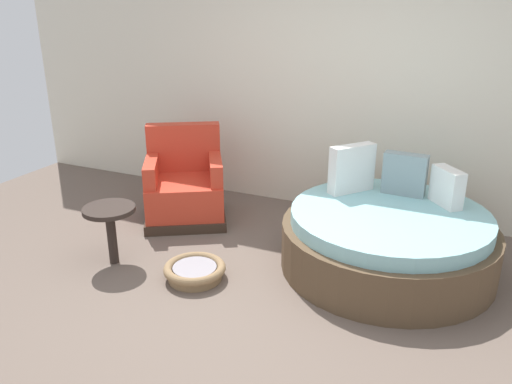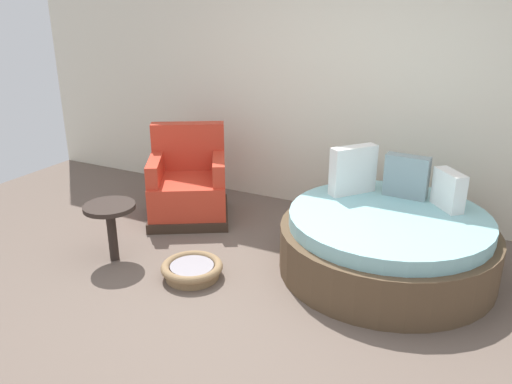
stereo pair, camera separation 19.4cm
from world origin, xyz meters
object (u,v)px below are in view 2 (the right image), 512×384
at_px(red_armchair, 189,186).
at_px(side_table, 110,215).
at_px(round_daybed, 387,241).
at_px(pet_basket, 192,269).

distance_m(red_armchair, side_table, 1.12).
bearing_deg(round_daybed, red_armchair, 174.33).
xyz_separation_m(round_daybed, pet_basket, (-1.38, -0.85, -0.19)).
height_order(red_armchair, side_table, red_armchair).
bearing_deg(pet_basket, round_daybed, 31.68).
bearing_deg(side_table, round_daybed, 22.61).
bearing_deg(red_armchair, side_table, -92.36).
height_order(red_armchair, pet_basket, red_armchair).
bearing_deg(pet_basket, side_table, -176.37).
height_order(round_daybed, pet_basket, round_daybed).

